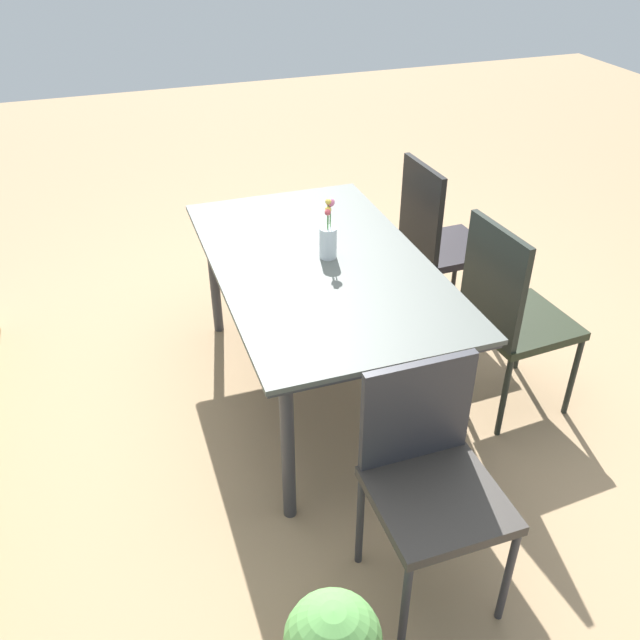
{
  "coord_description": "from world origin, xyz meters",
  "views": [
    {
      "loc": [
        -2.57,
        0.91,
        2.2
      ],
      "look_at": [
        -0.04,
        0.05,
        0.43
      ],
      "focal_mm": 37.99,
      "sensor_mm": 36.0,
      "label": 1
    }
  ],
  "objects_px": {
    "dining_table": "(320,273)",
    "flower_vase": "(328,237)",
    "chair_near_left": "(510,310)",
    "chair_near_right": "(437,238)",
    "chair_end_left": "(429,472)"
  },
  "relations": [
    {
      "from": "chair_end_left",
      "to": "dining_table",
      "type": "bearing_deg",
      "value": -90.3
    },
    {
      "from": "dining_table",
      "to": "flower_vase",
      "type": "height_order",
      "value": "flower_vase"
    },
    {
      "from": "dining_table",
      "to": "chair_near_left",
      "type": "xyz_separation_m",
      "value": [
        -0.37,
        -0.78,
        -0.14
      ]
    },
    {
      "from": "chair_near_right",
      "to": "chair_end_left",
      "type": "bearing_deg",
      "value": -30.18
    },
    {
      "from": "chair_near_left",
      "to": "flower_vase",
      "type": "distance_m",
      "value": 0.89
    },
    {
      "from": "dining_table",
      "to": "chair_end_left",
      "type": "relative_size",
      "value": 1.8
    },
    {
      "from": "dining_table",
      "to": "chair_near_left",
      "type": "relative_size",
      "value": 1.65
    },
    {
      "from": "dining_table",
      "to": "chair_near_right",
      "type": "relative_size",
      "value": 1.63
    },
    {
      "from": "chair_near_left",
      "to": "flower_vase",
      "type": "height_order",
      "value": "flower_vase"
    },
    {
      "from": "chair_near_right",
      "to": "chair_near_left",
      "type": "xyz_separation_m",
      "value": [
        -0.73,
        0.0,
        -0.02
      ]
    },
    {
      "from": "dining_table",
      "to": "chair_end_left",
      "type": "height_order",
      "value": "chair_end_left"
    },
    {
      "from": "dining_table",
      "to": "flower_vase",
      "type": "bearing_deg",
      "value": -59.1
    },
    {
      "from": "dining_table",
      "to": "chair_end_left",
      "type": "xyz_separation_m",
      "value": [
        -1.13,
        0.0,
        -0.16
      ]
    },
    {
      "from": "chair_near_left",
      "to": "chair_near_right",
      "type": "bearing_deg",
      "value": 175.63
    },
    {
      "from": "chair_end_left",
      "to": "flower_vase",
      "type": "height_order",
      "value": "flower_vase"
    }
  ]
}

